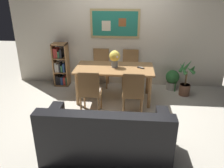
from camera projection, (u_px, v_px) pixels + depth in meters
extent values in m
plane|color=beige|center=(114.00, 109.00, 4.66)|extent=(12.00, 12.00, 0.00)
cube|color=beige|center=(119.00, 32.00, 5.46)|extent=(5.20, 0.10, 2.60)
cube|color=tan|center=(115.00, 24.00, 5.32)|extent=(1.16, 0.02, 0.67)
cube|color=#1E7260|center=(115.00, 24.00, 5.31)|extent=(1.06, 0.01, 0.57)
cube|color=beige|center=(106.00, 26.00, 5.34)|extent=(0.21, 0.00, 0.23)
cube|color=brown|center=(122.00, 22.00, 5.28)|extent=(0.17, 0.00, 0.19)
cube|color=#9E7042|center=(114.00, 68.00, 4.82)|extent=(1.64, 0.86, 0.04)
cylinder|color=#9E7042|center=(77.00, 90.00, 4.70)|extent=(0.07, 0.07, 0.69)
cylinder|color=#9E7042|center=(150.00, 92.00, 4.58)|extent=(0.07, 0.07, 0.69)
cylinder|color=#9E7042|center=(84.00, 77.00, 5.34)|extent=(0.07, 0.07, 0.69)
cylinder|color=#9E7042|center=(148.00, 79.00, 5.22)|extent=(0.07, 0.07, 0.69)
cube|color=#9E7042|center=(91.00, 92.00, 4.37)|extent=(0.40, 0.40, 0.03)
cube|color=#C6B299|center=(91.00, 91.00, 4.36)|extent=(0.36, 0.36, 0.03)
cylinder|color=#9E7042|center=(81.00, 107.00, 4.31)|extent=(0.04, 0.04, 0.42)
cylinder|color=#9E7042|center=(99.00, 107.00, 4.28)|extent=(0.04, 0.04, 0.42)
cylinder|color=#9E7042|center=(85.00, 99.00, 4.62)|extent=(0.04, 0.04, 0.42)
cylinder|color=#9E7042|center=(101.00, 99.00, 4.60)|extent=(0.04, 0.04, 0.42)
cube|color=#9E7042|center=(89.00, 84.00, 4.11)|extent=(0.38, 0.04, 0.46)
cube|color=#9E7042|center=(88.00, 74.00, 4.03)|extent=(0.38, 0.05, 0.06)
cube|color=#9E7042|center=(130.00, 71.00, 5.52)|extent=(0.40, 0.40, 0.03)
cube|color=#C6B299|center=(130.00, 69.00, 5.51)|extent=(0.36, 0.36, 0.03)
cylinder|color=#9E7042|center=(137.00, 77.00, 5.75)|extent=(0.04, 0.04, 0.42)
cylinder|color=#9E7042|center=(123.00, 76.00, 5.78)|extent=(0.04, 0.04, 0.42)
cylinder|color=#9E7042|center=(137.00, 82.00, 5.44)|extent=(0.04, 0.04, 0.42)
cylinder|color=#9E7042|center=(123.00, 82.00, 5.46)|extent=(0.04, 0.04, 0.42)
cube|color=#9E7042|center=(131.00, 59.00, 5.59)|extent=(0.38, 0.04, 0.46)
cube|color=#9E7042|center=(131.00, 51.00, 5.51)|extent=(0.38, 0.05, 0.06)
cube|color=#9E7042|center=(100.00, 69.00, 5.59)|extent=(0.40, 0.40, 0.03)
cube|color=#C6B299|center=(100.00, 68.00, 5.58)|extent=(0.36, 0.36, 0.03)
cylinder|color=#9E7042|center=(108.00, 76.00, 5.82)|extent=(0.04, 0.04, 0.42)
cylinder|color=#9E7042|center=(95.00, 75.00, 5.85)|extent=(0.04, 0.04, 0.42)
cylinder|color=#9E7042|center=(107.00, 81.00, 5.51)|extent=(0.04, 0.04, 0.42)
cylinder|color=#9E7042|center=(93.00, 80.00, 5.54)|extent=(0.04, 0.04, 0.42)
cube|color=#9E7042|center=(101.00, 58.00, 5.66)|extent=(0.38, 0.04, 0.46)
cube|color=#9E7042|center=(101.00, 50.00, 5.58)|extent=(0.38, 0.05, 0.06)
cube|color=#9E7042|center=(133.00, 94.00, 4.31)|extent=(0.40, 0.40, 0.03)
cube|color=#C6B299|center=(133.00, 93.00, 4.29)|extent=(0.36, 0.36, 0.03)
cylinder|color=#9E7042|center=(123.00, 108.00, 4.25)|extent=(0.04, 0.04, 0.42)
cylinder|color=#9E7042|center=(142.00, 109.00, 4.22)|extent=(0.04, 0.04, 0.42)
cylinder|color=#9E7042|center=(124.00, 100.00, 4.56)|extent=(0.04, 0.04, 0.42)
cylinder|color=#9E7042|center=(141.00, 101.00, 4.54)|extent=(0.04, 0.04, 0.42)
cube|color=#9E7042|center=(133.00, 86.00, 4.05)|extent=(0.38, 0.04, 0.46)
cube|color=#9E7042|center=(134.00, 75.00, 3.97)|extent=(0.38, 0.05, 0.06)
cube|color=black|center=(107.00, 141.00, 3.36)|extent=(1.80, 0.84, 0.40)
cube|color=black|center=(104.00, 130.00, 2.90)|extent=(1.80, 0.20, 0.44)
cube|color=black|center=(51.00, 120.00, 3.31)|extent=(0.18, 0.80, 0.22)
cube|color=black|center=(164.00, 126.00, 3.18)|extent=(0.18, 0.80, 0.22)
cube|color=#8C6B4C|center=(72.00, 126.00, 3.09)|extent=(0.32, 0.16, 0.33)
cube|color=#B78C33|center=(105.00, 127.00, 3.06)|extent=(0.32, 0.16, 0.33)
cube|color=#9E7042|center=(55.00, 64.00, 5.64)|extent=(0.03, 0.28, 1.07)
cube|color=#9E7042|center=(68.00, 65.00, 5.61)|extent=(0.03, 0.28, 1.07)
cube|color=#9E7042|center=(63.00, 84.00, 5.83)|extent=(0.36, 0.28, 0.03)
cube|color=#9E7042|center=(59.00, 44.00, 5.42)|extent=(0.36, 0.28, 0.03)
cube|color=#9E7042|center=(62.00, 71.00, 5.70)|extent=(0.30, 0.28, 0.02)
cube|color=#9E7042|center=(60.00, 58.00, 5.56)|extent=(0.30, 0.28, 0.02)
cube|color=black|center=(58.00, 79.00, 5.79)|extent=(0.06, 0.22, 0.22)
cube|color=black|center=(61.00, 80.00, 5.79)|extent=(0.04, 0.22, 0.21)
cube|color=#2D4C8C|center=(63.00, 80.00, 5.78)|extent=(0.06, 0.22, 0.19)
cube|color=#B2332D|center=(65.00, 80.00, 5.78)|extent=(0.06, 0.22, 0.21)
cube|color=#337247|center=(67.00, 80.00, 5.78)|extent=(0.04, 0.22, 0.18)
cube|color=beige|center=(57.00, 67.00, 5.66)|extent=(0.04, 0.22, 0.23)
cube|color=beige|center=(59.00, 67.00, 5.66)|extent=(0.05, 0.22, 0.19)
cube|color=black|center=(61.00, 67.00, 5.65)|extent=(0.04, 0.22, 0.22)
cube|color=#337247|center=(63.00, 68.00, 5.66)|extent=(0.04, 0.22, 0.16)
cube|color=#2D4C8C|center=(65.00, 67.00, 5.64)|extent=(0.04, 0.22, 0.21)
cube|color=#B2332D|center=(56.00, 53.00, 5.52)|extent=(0.06, 0.22, 0.23)
cube|color=#B2332D|center=(58.00, 53.00, 5.51)|extent=(0.04, 0.22, 0.22)
cube|color=#337247|center=(60.00, 54.00, 5.52)|extent=(0.04, 0.22, 0.16)
cube|color=black|center=(61.00, 53.00, 5.51)|extent=(0.05, 0.22, 0.22)
cylinder|color=#B2ADA3|center=(172.00, 85.00, 5.56)|extent=(0.27, 0.27, 0.18)
cylinder|color=#332319|center=(172.00, 82.00, 5.53)|extent=(0.24, 0.24, 0.02)
sphere|color=#2D6B33|center=(173.00, 77.00, 5.47)|extent=(0.32, 0.32, 0.32)
cylinder|color=#2D6B33|center=(175.00, 87.00, 5.41)|extent=(0.03, 0.03, 0.23)
cylinder|color=#2D6B33|center=(176.00, 84.00, 5.63)|extent=(0.03, 0.03, 0.25)
cylinder|color=brown|center=(184.00, 90.00, 5.23)|extent=(0.24, 0.24, 0.26)
cylinder|color=#332319|center=(185.00, 85.00, 5.18)|extent=(0.22, 0.22, 0.02)
cylinder|color=brown|center=(186.00, 78.00, 5.12)|extent=(0.04, 0.04, 0.31)
cone|color=#387F3D|center=(193.00, 68.00, 5.01)|extent=(0.08, 0.27, 0.24)
cone|color=#387F3D|center=(188.00, 65.00, 5.09)|extent=(0.23, 0.13, 0.28)
cone|color=#387F3D|center=(183.00, 66.00, 5.09)|extent=(0.21, 0.25, 0.25)
cone|color=#387F3D|center=(183.00, 69.00, 4.97)|extent=(0.20, 0.27, 0.24)
cone|color=#387F3D|center=(191.00, 70.00, 4.93)|extent=(0.25, 0.17, 0.20)
cylinder|color=slate|center=(115.00, 63.00, 4.81)|extent=(0.14, 0.14, 0.16)
sphere|color=#EACC4C|center=(115.00, 56.00, 4.75)|extent=(0.23, 0.23, 0.23)
sphere|color=#EACC4C|center=(113.00, 56.00, 4.83)|extent=(0.05, 0.05, 0.05)
sphere|color=silver|center=(117.00, 57.00, 4.67)|extent=(0.06, 0.06, 0.06)
sphere|color=silver|center=(119.00, 56.00, 4.77)|extent=(0.06, 0.06, 0.06)
cube|color=black|center=(141.00, 68.00, 4.76)|extent=(0.15, 0.12, 0.02)
cube|color=gray|center=(141.00, 67.00, 4.76)|extent=(0.10, 0.08, 0.00)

